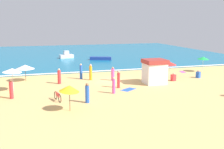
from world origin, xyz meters
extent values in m
plane|color=#E5B26B|center=(0.00, 0.00, 0.00)|extent=(60.00, 60.00, 0.00)
cube|color=#146B93|center=(0.00, 28.00, 0.05)|extent=(60.00, 44.00, 0.10)
cube|color=white|center=(0.00, 6.30, 0.10)|extent=(57.00, 0.70, 0.01)
cube|color=white|center=(4.05, -2.60, 1.12)|extent=(2.29, 2.19, 2.25)
cube|color=#A5332D|center=(4.05, -2.60, 2.47)|extent=(2.38, 2.27, 0.44)
cylinder|color=silver|center=(-10.67, -1.73, 1.11)|extent=(0.05, 0.05, 2.22)
cone|color=white|center=(-10.67, -1.73, 2.08)|extent=(2.54, 2.53, 0.50)
cylinder|color=silver|center=(7.46, 0.45, 0.93)|extent=(0.05, 0.05, 1.86)
cone|color=red|center=(7.46, 0.45, 1.68)|extent=(2.33, 2.32, 0.53)
cylinder|color=silver|center=(13.49, 2.19, 1.00)|extent=(0.05, 0.05, 1.99)
cone|color=green|center=(13.49, 2.19, 1.88)|extent=(1.71, 1.72, 0.40)
cylinder|color=#4C3823|center=(-9.52, 2.80, 0.92)|extent=(0.05, 0.05, 1.84)
cone|color=white|center=(-9.52, 2.80, 1.66)|extent=(2.82, 2.83, 0.52)
cylinder|color=#4C3823|center=(-6.24, -9.41, 0.97)|extent=(0.05, 0.05, 1.95)
cone|color=yellow|center=(-6.24, -9.41, 1.75)|extent=(2.19, 2.19, 0.64)
torus|color=black|center=(-6.97, -5.82, 0.33)|extent=(0.21, 0.72, 0.72)
torus|color=black|center=(-6.73, -6.90, 0.33)|extent=(0.21, 0.72, 0.72)
cube|color=red|center=(-6.85, -6.36, 0.55)|extent=(0.25, 0.87, 0.36)
cylinder|color=blue|center=(-3.21, 2.23, 0.81)|extent=(0.42, 0.42, 1.62)
sphere|color=beige|center=(-3.21, 2.23, 1.72)|extent=(0.23, 0.23, 0.23)
cylinder|color=orange|center=(-2.25, 1.27, 0.81)|extent=(0.47, 0.47, 1.62)
sphere|color=#DBA884|center=(-2.25, 1.27, 1.74)|extent=(0.27, 0.27, 0.27)
cylinder|color=red|center=(-0.35, -3.37, 0.77)|extent=(0.38, 0.38, 1.55)
sphere|color=#DBA884|center=(-0.35, -3.37, 1.67)|extent=(0.27, 0.27, 0.27)
cylinder|color=red|center=(-5.98, 0.35, 0.73)|extent=(0.51, 0.51, 1.47)
sphere|color=beige|center=(-5.98, 0.35, 1.58)|extent=(0.24, 0.24, 0.24)
cylinder|color=blue|center=(-4.52, -7.69, 0.72)|extent=(0.35, 0.35, 1.45)
sphere|color=#9E6B47|center=(-4.52, -7.69, 1.57)|extent=(0.26, 0.26, 0.26)
cube|color=blue|center=(10.56, -1.17, 0.36)|extent=(0.57, 0.57, 0.73)
sphere|color=#DBA884|center=(10.56, -1.17, 0.84)|extent=(0.26, 0.26, 0.26)
cylinder|color=red|center=(7.02, 2.20, 0.79)|extent=(0.47, 0.47, 1.59)
sphere|color=#9E6B47|center=(7.02, 2.20, 1.71)|extent=(0.26, 0.26, 0.26)
cube|color=red|center=(6.77, -1.91, 0.37)|extent=(0.56, 0.56, 0.74)
sphere|color=#DBA884|center=(6.77, -1.91, 0.84)|extent=(0.22, 0.22, 0.22)
cylinder|color=#D84CA5|center=(-1.49, -5.37, 0.68)|extent=(0.40, 0.40, 1.36)
sphere|color=#DBA884|center=(-1.49, -5.37, 1.46)|extent=(0.23, 0.23, 0.23)
cylinder|color=red|center=(-10.69, -4.53, 0.76)|extent=(0.47, 0.47, 1.52)
sphere|color=brown|center=(-10.69, -4.53, 1.64)|extent=(0.26, 0.26, 0.26)
cylinder|color=#D84CA5|center=(0.16, 0.34, 0.68)|extent=(0.52, 0.52, 1.36)
sphere|color=#9E6B47|center=(0.16, 0.34, 1.47)|extent=(0.23, 0.23, 0.23)
cube|color=blue|center=(0.38, -4.38, 0.01)|extent=(1.86, 1.69, 0.01)
cube|color=#D84CA5|center=(10.83, 2.87, 0.01)|extent=(0.91, 1.50, 0.01)
cube|color=navy|center=(3.02, 17.12, 0.36)|extent=(3.87, 2.34, 0.53)
cube|color=white|center=(-2.41, 21.29, 0.42)|extent=(2.67, 1.59, 0.64)
cube|color=silver|center=(-2.41, 21.29, 1.11)|extent=(0.99, 0.84, 0.74)
camera|label=1|loc=(-9.02, -29.88, 6.71)|focal=44.56mm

